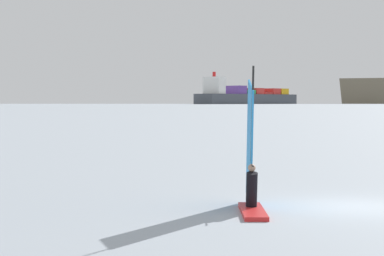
# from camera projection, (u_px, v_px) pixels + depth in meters

# --- Properties ---
(ground_plane) EXTENTS (4000.00, 4000.00, 0.00)m
(ground_plane) POSITION_uv_depth(u_px,v_px,m) (358.00, 207.00, 20.83)
(ground_plane) COLOR #9EA8B2
(windsurfer) EXTENTS (1.56, 3.57, 4.15)m
(windsurfer) POSITION_uv_depth(u_px,v_px,m) (251.00, 174.00, 20.13)
(windsurfer) COLOR red
(windsurfer) RESTS_ON ground_plane
(cargo_ship) EXTENTS (99.42, 162.48, 39.37)m
(cargo_ship) POSITION_uv_depth(u_px,v_px,m) (247.00, 96.00, 904.77)
(cargo_ship) COLOR #3F444C
(cargo_ship) RESTS_ON ground_plane
(distant_headland) EXTENTS (898.62, 483.93, 36.03)m
(distant_headland) POSITION_uv_depth(u_px,v_px,m) (247.00, 93.00, 1295.29)
(distant_headland) COLOR #756B56
(distant_headland) RESTS_ON ground_plane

